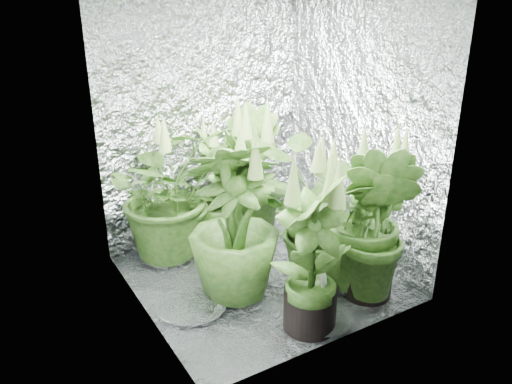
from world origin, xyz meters
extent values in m
plane|color=silver|center=(0.00, 0.00, 0.00)|extent=(1.60, 1.60, 0.00)
cube|color=silver|center=(0.00, 0.80, 1.00)|extent=(1.60, 0.02, 2.00)
cube|color=silver|center=(0.00, -0.80, 1.00)|extent=(1.60, 0.02, 2.00)
cube|color=silver|center=(-0.80, 0.00, 1.00)|extent=(0.02, 1.60, 2.00)
cube|color=silver|center=(0.80, 0.00, 1.00)|extent=(0.02, 1.60, 2.00)
cylinder|color=black|center=(-0.39, 0.60, 0.12)|extent=(0.27, 0.27, 0.24)
cylinder|color=#402A11|center=(-0.39, 0.60, 0.22)|extent=(0.24, 0.24, 0.03)
imported|color=#143B0D|center=(-0.39, 0.60, 0.52)|extent=(0.93, 0.93, 0.97)
cone|color=#689248|center=(-0.39, 0.60, 0.94)|extent=(0.09, 0.09, 0.24)
cylinder|color=black|center=(0.01, 0.64, 0.11)|extent=(0.25, 0.25, 0.23)
cylinder|color=#402A11|center=(0.01, 0.64, 0.21)|extent=(0.23, 0.23, 0.03)
imported|color=#143B0D|center=(0.01, 0.64, 0.47)|extent=(0.66, 0.66, 0.89)
cone|color=#689248|center=(0.01, 0.64, 0.87)|extent=(0.08, 0.08, 0.23)
cylinder|color=black|center=(0.23, 0.53, 0.14)|extent=(0.32, 0.32, 0.28)
cylinder|color=#402A11|center=(0.23, 0.53, 0.27)|extent=(0.29, 0.29, 0.03)
imported|color=#143B0D|center=(0.23, 0.53, 0.54)|extent=(0.58, 0.58, 1.02)
cone|color=#689248|center=(0.23, 0.53, 0.98)|extent=(0.10, 0.10, 0.28)
cylinder|color=black|center=(-0.25, -0.11, 0.13)|extent=(0.30, 0.30, 0.27)
cylinder|color=#402A11|center=(-0.25, -0.11, 0.25)|extent=(0.27, 0.27, 0.03)
imported|color=#143B0D|center=(-0.25, -0.11, 0.54)|extent=(0.69, 0.69, 1.01)
cone|color=#689248|center=(-0.25, -0.11, 0.98)|extent=(0.10, 0.10, 0.27)
cylinder|color=black|center=(0.32, -0.28, 0.12)|extent=(0.26, 0.26, 0.23)
cylinder|color=#402A11|center=(0.32, -0.28, 0.22)|extent=(0.24, 0.24, 0.03)
imported|color=#143B0D|center=(0.32, -0.28, 0.49)|extent=(0.84, 0.84, 0.92)
cone|color=#689248|center=(0.32, -0.28, 0.89)|extent=(0.08, 0.08, 0.23)
cylinder|color=black|center=(-0.04, -0.62, 0.13)|extent=(0.30, 0.30, 0.27)
cylinder|color=#402A11|center=(-0.04, -0.62, 0.25)|extent=(0.28, 0.28, 0.03)
imported|color=#143B0D|center=(-0.04, -0.62, 0.50)|extent=(0.68, 0.68, 0.93)
cone|color=#689248|center=(-0.04, -0.62, 0.90)|extent=(0.10, 0.10, 0.27)
cylinder|color=black|center=(0.49, -0.53, 0.14)|extent=(0.31, 0.31, 0.28)
cylinder|color=#402A11|center=(0.49, -0.53, 0.26)|extent=(0.29, 0.29, 0.03)
imported|color=#143B0D|center=(0.49, -0.53, 0.53)|extent=(0.70, 0.70, 1.00)
cone|color=#689248|center=(0.49, -0.53, 0.97)|extent=(0.10, 0.10, 0.28)
cylinder|color=black|center=(0.64, 0.25, 0.04)|extent=(0.13, 0.13, 0.08)
cylinder|color=black|center=(0.64, 0.25, 0.19)|extent=(0.10, 0.10, 0.09)
cylinder|color=#4C4C51|center=(0.58, 0.25, 0.19)|extent=(0.02, 0.28, 0.28)
torus|color=#4C4C51|center=(0.58, 0.25, 0.19)|extent=(0.01, 0.30, 0.30)
cube|color=white|center=(0.03, -0.66, 0.30)|extent=(0.06, 0.05, 0.09)
camera|label=1|loc=(-1.55, -2.54, 1.79)|focal=35.00mm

